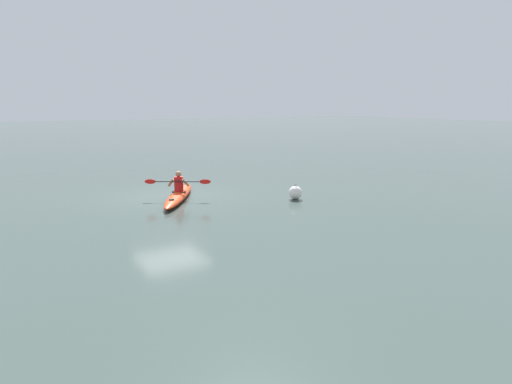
{
  "coord_description": "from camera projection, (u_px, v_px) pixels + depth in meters",
  "views": [
    {
      "loc": [
        6.08,
        15.81,
        3.44
      ],
      "look_at": [
        -0.89,
        4.7,
        0.85
      ],
      "focal_mm": 31.82,
      "sensor_mm": 36.0,
      "label": 1
    }
  ],
  "objects": [
    {
      "name": "mooring_buoy_orange_mid",
      "position": [
        295.0,
        193.0,
        16.38
      ],
      "size": [
        0.49,
        0.49,
        0.53
      ],
      "color": "silver",
      "rests_on": "ground"
    },
    {
      "name": "ground_plane",
      "position": [
        169.0,
        196.0,
        16.98
      ],
      "size": [
        160.0,
        160.0,
        0.0
      ],
      "primitive_type": "plane",
      "color": "#384742"
    },
    {
      "name": "kayaker",
      "position": [
        179.0,
        182.0,
        16.36
      ],
      "size": [
        2.01,
        1.32,
        0.74
      ],
      "color": "red",
      "rests_on": "kayak"
    },
    {
      "name": "kayak",
      "position": [
        179.0,
        195.0,
        16.41
      ],
      "size": [
        2.85,
        3.97,
        0.29
      ],
      "color": "red",
      "rests_on": "ground"
    }
  ]
}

